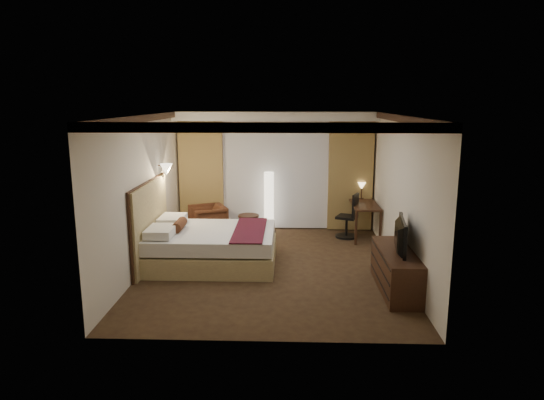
{
  "coord_description": "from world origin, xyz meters",
  "views": [
    {
      "loc": [
        0.31,
        -8.3,
        2.95
      ],
      "look_at": [
        0.0,
        0.4,
        1.15
      ],
      "focal_mm": 32.0,
      "sensor_mm": 36.0,
      "label": 1
    }
  ],
  "objects_px": {
    "bed": "(213,247)",
    "floor_lamp": "(269,202)",
    "armchair": "(208,219)",
    "side_table": "(249,226)",
    "television": "(396,233)",
    "desk": "(364,220)",
    "dresser": "(396,270)",
    "office_chair": "(347,215)"
  },
  "relations": [
    {
      "from": "armchair",
      "to": "floor_lamp",
      "type": "xyz_separation_m",
      "value": [
        1.33,
        0.38,
        0.32
      ]
    },
    {
      "from": "side_table",
      "to": "office_chair",
      "type": "xyz_separation_m",
      "value": [
        2.13,
        0.07,
        0.24
      ]
    },
    {
      "from": "bed",
      "to": "dresser",
      "type": "distance_m",
      "value": 3.27
    },
    {
      "from": "side_table",
      "to": "dresser",
      "type": "height_order",
      "value": "dresser"
    },
    {
      "from": "bed",
      "to": "dresser",
      "type": "height_order",
      "value": "bed"
    },
    {
      "from": "bed",
      "to": "floor_lamp",
      "type": "bearing_deg",
      "value": 67.58
    },
    {
      "from": "office_chair",
      "to": "television",
      "type": "height_order",
      "value": "television"
    },
    {
      "from": "desk",
      "to": "dresser",
      "type": "height_order",
      "value": "desk"
    },
    {
      "from": "desk",
      "to": "dresser",
      "type": "xyz_separation_m",
      "value": [
        0.05,
        -3.03,
        -0.05
      ]
    },
    {
      "from": "armchair",
      "to": "dresser",
      "type": "relative_size",
      "value": 0.45
    },
    {
      "from": "armchair",
      "to": "desk",
      "type": "bearing_deg",
      "value": 67.17
    },
    {
      "from": "floor_lamp",
      "to": "dresser",
      "type": "relative_size",
      "value": 0.83
    },
    {
      "from": "bed",
      "to": "floor_lamp",
      "type": "distance_m",
      "value": 2.46
    },
    {
      "from": "side_table",
      "to": "desk",
      "type": "relative_size",
      "value": 0.39
    },
    {
      "from": "dresser",
      "to": "floor_lamp",
      "type": "bearing_deg",
      "value": 122.34
    },
    {
      "from": "armchair",
      "to": "television",
      "type": "bearing_deg",
      "value": 25.59
    },
    {
      "from": "bed",
      "to": "floor_lamp",
      "type": "relative_size",
      "value": 1.62
    },
    {
      "from": "television",
      "to": "floor_lamp",
      "type": "bearing_deg",
      "value": 39.99
    },
    {
      "from": "office_chair",
      "to": "armchair",
      "type": "bearing_deg",
      "value": -156.8
    },
    {
      "from": "bed",
      "to": "side_table",
      "type": "height_order",
      "value": "bed"
    },
    {
      "from": "television",
      "to": "office_chair",
      "type": "bearing_deg",
      "value": 15.67
    },
    {
      "from": "side_table",
      "to": "armchair",
      "type": "bearing_deg",
      "value": 174.36
    },
    {
      "from": "dresser",
      "to": "television",
      "type": "height_order",
      "value": "television"
    },
    {
      "from": "floor_lamp",
      "to": "desk",
      "type": "distance_m",
      "value": 2.14
    },
    {
      "from": "bed",
      "to": "television",
      "type": "bearing_deg",
      "value": -20.46
    },
    {
      "from": "side_table",
      "to": "television",
      "type": "relative_size",
      "value": 0.52
    },
    {
      "from": "armchair",
      "to": "television",
      "type": "height_order",
      "value": "television"
    },
    {
      "from": "floor_lamp",
      "to": "dresser",
      "type": "distance_m",
      "value": 4.02
    },
    {
      "from": "dresser",
      "to": "bed",
      "type": "bearing_deg",
      "value": 159.72
    },
    {
      "from": "television",
      "to": "bed",
      "type": "bearing_deg",
      "value": 77.55
    },
    {
      "from": "bed",
      "to": "television",
      "type": "height_order",
      "value": "television"
    },
    {
      "from": "bed",
      "to": "armchair",
      "type": "xyz_separation_m",
      "value": [
        -0.41,
        1.87,
        0.05
      ]
    },
    {
      "from": "dresser",
      "to": "side_table",
      "type": "bearing_deg",
      "value": 131.4
    },
    {
      "from": "television",
      "to": "side_table",
      "type": "bearing_deg",
      "value": 49.08
    },
    {
      "from": "office_chair",
      "to": "television",
      "type": "distance_m",
      "value": 3.04
    },
    {
      "from": "dresser",
      "to": "television",
      "type": "bearing_deg",
      "value": 180.0
    },
    {
      "from": "office_chair",
      "to": "dresser",
      "type": "relative_size",
      "value": 0.59
    },
    {
      "from": "bed",
      "to": "side_table",
      "type": "relative_size",
      "value": 4.47
    },
    {
      "from": "dresser",
      "to": "desk",
      "type": "bearing_deg",
      "value": 90.95
    },
    {
      "from": "bed",
      "to": "armchair",
      "type": "height_order",
      "value": "armchair"
    },
    {
      "from": "armchair",
      "to": "side_table",
      "type": "xyz_separation_m",
      "value": [
        0.91,
        -0.09,
        -0.13
      ]
    },
    {
      "from": "desk",
      "to": "side_table",
      "type": "bearing_deg",
      "value": -177.19
    }
  ]
}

